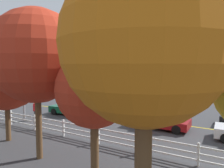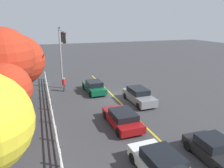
{
  "view_description": "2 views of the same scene",
  "coord_description": "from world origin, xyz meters",
  "px_view_note": "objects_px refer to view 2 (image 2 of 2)",
  "views": [
    {
      "loc": [
        -11.63,
        17.48,
        4.83
      ],
      "look_at": [
        -1.46,
        0.13,
        3.09
      ],
      "focal_mm": 34.13,
      "sensor_mm": 36.0,
      "label": 1
    },
    {
      "loc": [
        -20.98,
        7.51,
        8.05
      ],
      "look_at": [
        -2.28,
        1.02,
        2.19
      ],
      "focal_mm": 34.17,
      "sensor_mm": 36.0,
      "label": 2
    }
  ],
  "objects_px": {
    "car_2": "(215,150)",
    "tree_3": "(5,90)",
    "car_3": "(161,164)",
    "pedestrian": "(64,84)",
    "car_1": "(122,118)",
    "car_0": "(139,96)",
    "car_4": "(94,87)",
    "tree_1": "(6,57)",
    "tree_2": "(19,60)",
    "tree_4": "(3,58)"
  },
  "relations": [
    {
      "from": "car_0",
      "to": "car_2",
      "type": "bearing_deg",
      "value": -0.55
    },
    {
      "from": "car_1",
      "to": "car_2",
      "type": "height_order",
      "value": "car_2"
    },
    {
      "from": "tree_2",
      "to": "pedestrian",
      "type": "bearing_deg",
      "value": -58.23
    },
    {
      "from": "tree_1",
      "to": "car_1",
      "type": "bearing_deg",
      "value": -141.59
    },
    {
      "from": "car_0",
      "to": "car_2",
      "type": "height_order",
      "value": "car_0"
    },
    {
      "from": "car_4",
      "to": "pedestrian",
      "type": "height_order",
      "value": "pedestrian"
    },
    {
      "from": "car_3",
      "to": "tree_4",
      "type": "height_order",
      "value": "tree_4"
    },
    {
      "from": "car_3",
      "to": "tree_1",
      "type": "relative_size",
      "value": 0.68
    },
    {
      "from": "car_3",
      "to": "tree_2",
      "type": "xyz_separation_m",
      "value": [
        13.63,
        7.42,
        3.74
      ]
    },
    {
      "from": "car_1",
      "to": "tree_3",
      "type": "relative_size",
      "value": 0.82
    },
    {
      "from": "car_1",
      "to": "pedestrian",
      "type": "distance_m",
      "value": 10.79
    },
    {
      "from": "tree_1",
      "to": "tree_4",
      "type": "xyz_separation_m",
      "value": [
        -7.9,
        -0.77,
        1.04
      ]
    },
    {
      "from": "car_4",
      "to": "tree_3",
      "type": "bearing_deg",
      "value": 133.99
    },
    {
      "from": "car_1",
      "to": "tree_1",
      "type": "height_order",
      "value": "tree_1"
    },
    {
      "from": "tree_4",
      "to": "car_4",
      "type": "bearing_deg",
      "value": -58.73
    },
    {
      "from": "car_1",
      "to": "tree_4",
      "type": "distance_m",
      "value": 10.36
    },
    {
      "from": "car_0",
      "to": "car_1",
      "type": "relative_size",
      "value": 1.0
    },
    {
      "from": "car_2",
      "to": "tree_3",
      "type": "xyz_separation_m",
      "value": [
        6.35,
        11.69,
        3.1
      ]
    },
    {
      "from": "tree_2",
      "to": "tree_1",
      "type": "bearing_deg",
      "value": 21.23
    },
    {
      "from": "car_3",
      "to": "car_4",
      "type": "height_order",
      "value": "car_3"
    },
    {
      "from": "car_0",
      "to": "tree_2",
      "type": "xyz_separation_m",
      "value": [
        3.43,
        11.11,
        3.71
      ]
    },
    {
      "from": "tree_1",
      "to": "tree_2",
      "type": "xyz_separation_m",
      "value": [
        -4.05,
        -1.57,
        0.17
      ]
    },
    {
      "from": "car_0",
      "to": "pedestrian",
      "type": "height_order",
      "value": "pedestrian"
    },
    {
      "from": "car_4",
      "to": "tree_1",
      "type": "height_order",
      "value": "tree_1"
    },
    {
      "from": "pedestrian",
      "to": "tree_2",
      "type": "relative_size",
      "value": 0.25
    },
    {
      "from": "car_2",
      "to": "car_3",
      "type": "bearing_deg",
      "value": -86.34
    },
    {
      "from": "car_1",
      "to": "tree_2",
      "type": "height_order",
      "value": "tree_2"
    },
    {
      "from": "car_2",
      "to": "tree_2",
      "type": "height_order",
      "value": "tree_2"
    },
    {
      "from": "car_3",
      "to": "pedestrian",
      "type": "relative_size",
      "value": 2.55
    },
    {
      "from": "tree_4",
      "to": "pedestrian",
      "type": "bearing_deg",
      "value": -38.29
    },
    {
      "from": "car_4",
      "to": "car_2",
      "type": "bearing_deg",
      "value": -168.31
    },
    {
      "from": "car_0",
      "to": "tree_1",
      "type": "relative_size",
      "value": 0.72
    },
    {
      "from": "tree_3",
      "to": "tree_4",
      "type": "xyz_separation_m",
      "value": [
        3.28,
        0.34,
        1.55
      ]
    },
    {
      "from": "car_4",
      "to": "tree_1",
      "type": "distance_m",
      "value": 10.25
    },
    {
      "from": "tree_3",
      "to": "car_4",
      "type": "bearing_deg",
      "value": -43.93
    },
    {
      "from": "car_2",
      "to": "car_4",
      "type": "bearing_deg",
      "value": -164.88
    },
    {
      "from": "car_4",
      "to": "pedestrian",
      "type": "xyz_separation_m",
      "value": [
        1.43,
        3.25,
        0.26
      ]
    },
    {
      "from": "car_2",
      "to": "tree_1",
      "type": "relative_size",
      "value": 0.63
    },
    {
      "from": "car_0",
      "to": "car_4",
      "type": "height_order",
      "value": "car_0"
    },
    {
      "from": "car_1",
      "to": "pedestrian",
      "type": "relative_size",
      "value": 2.68
    },
    {
      "from": "car_0",
      "to": "car_3",
      "type": "xyz_separation_m",
      "value": [
        -10.2,
        3.69,
        -0.03
      ]
    },
    {
      "from": "car_0",
      "to": "car_4",
      "type": "xyz_separation_m",
      "value": [
        4.69,
        3.5,
        -0.07
      ]
    },
    {
      "from": "car_2",
      "to": "car_4",
      "type": "height_order",
      "value": "car_2"
    },
    {
      "from": "car_4",
      "to": "tree_1",
      "type": "xyz_separation_m",
      "value": [
        2.79,
        9.18,
        3.6
      ]
    },
    {
      "from": "tree_1",
      "to": "tree_4",
      "type": "distance_m",
      "value": 8.0
    },
    {
      "from": "car_1",
      "to": "car_0",
      "type": "bearing_deg",
      "value": -40.37
    },
    {
      "from": "tree_2",
      "to": "car_2",
      "type": "bearing_deg",
      "value": -140.21
    },
    {
      "from": "car_1",
      "to": "tree_3",
      "type": "xyz_separation_m",
      "value": [
        0.45,
        8.12,
        3.12
      ]
    },
    {
      "from": "pedestrian",
      "to": "tree_2",
      "type": "distance_m",
      "value": 6.21
    },
    {
      "from": "car_2",
      "to": "tree_4",
      "type": "distance_m",
      "value": 16.09
    }
  ]
}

